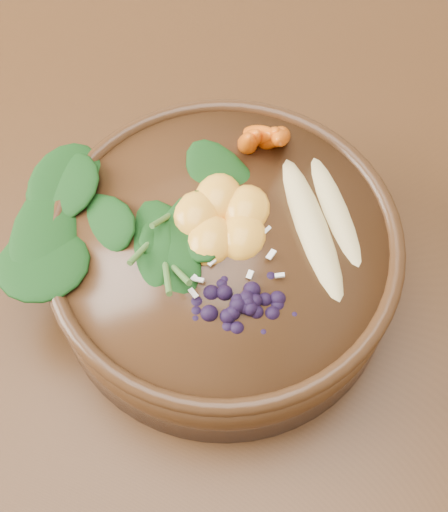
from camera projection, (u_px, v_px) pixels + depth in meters
The scene contains 9 objects.
ground at pixel (122, 403), 1.36m from camera, with size 4.00×4.00×0.00m, color #381E0F.
dining_table at pixel (47, 221), 0.78m from camera, with size 1.60×0.90×0.75m.
stoneware_bowl at pixel (224, 262), 0.61m from camera, with size 0.29×0.29×0.08m, color #3F2613.
kale_heap at pixel (156, 171), 0.58m from camera, with size 0.19×0.17×0.04m, color #164014, non-canonical shape.
carrot_cluster at pixel (269, 122), 0.58m from camera, with size 0.06×0.06×0.08m, color orange, non-canonical shape.
banana_halves at pixel (326, 209), 0.57m from camera, with size 0.11×0.17×0.03m.
mandarin_cluster at pixel (222, 209), 0.57m from camera, with size 0.08×0.09×0.03m, color #FEAA2F, non-canonical shape.
blueberry_pile at pixel (243, 293), 0.53m from camera, with size 0.13×0.10×0.04m, color black, non-canonical shape.
coconut_flakes at pixel (231, 257), 0.56m from camera, with size 0.09×0.07×0.01m, color white, non-canonical shape.
Camera 1 is at (0.29, -0.36, 1.32)m, focal length 50.00 mm.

